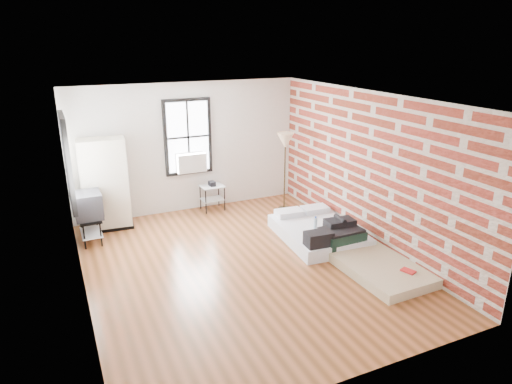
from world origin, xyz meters
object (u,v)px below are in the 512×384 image
mattress_main (319,231)px  side_table (212,191)px  mattress_bare (365,256)px  tv_stand (88,207)px  wardrobe (105,185)px  floor_lamp (285,144)px

mattress_main → side_table: bearing=123.9°
mattress_bare → side_table: 3.84m
side_table → mattress_bare: bearing=-67.0°
mattress_main → tv_stand: (-3.96, 1.69, 0.53)m
mattress_bare → side_table: bearing=111.7°
side_table → tv_stand: tv_stand is taller
wardrobe → side_table: 2.30m
tv_stand → floor_lamp: bearing=0.3°
side_table → mattress_main: bearing=-60.5°
mattress_bare → side_table: size_ratio=3.11×
mattress_main → side_table: 2.70m
mattress_bare → tv_stand: tv_stand is taller
mattress_main → wardrobe: (-3.57, 2.26, 0.75)m
mattress_main → mattress_bare: 1.20m
wardrobe → floor_lamp: bearing=-3.9°
wardrobe → floor_lamp: 3.81m
wardrobe → side_table: size_ratio=2.76×
side_table → tv_stand: 2.73m
tv_stand → mattress_bare: bearing=-34.9°
mattress_bare → wardrobe: wardrobe is taller
wardrobe → side_table: (2.25, 0.07, -0.47)m
mattress_main → mattress_bare: (0.18, -1.18, -0.03)m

